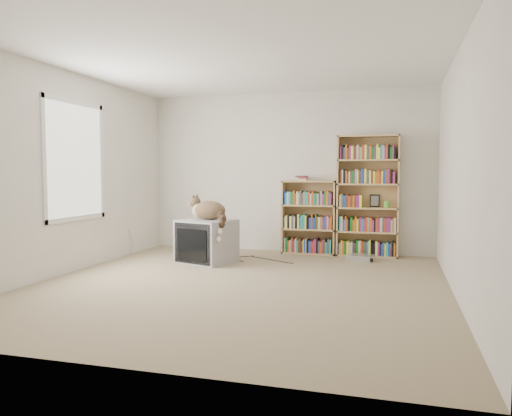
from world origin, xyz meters
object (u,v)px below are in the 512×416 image
(cat, at_px, (211,213))
(bookcase_short, at_px, (309,220))
(dvd_player, at_px, (360,258))
(bookcase_tall, at_px, (368,199))
(crt_tv, at_px, (207,241))

(cat, distance_m, bookcase_short, 1.66)
(cat, relative_size, dvd_player, 1.92)
(cat, distance_m, bookcase_tall, 2.37)
(bookcase_tall, xyz_separation_m, dvd_player, (-0.07, -0.45, -0.81))
(crt_tv, bearing_deg, bookcase_short, 61.46)
(cat, bearing_deg, crt_tv, -173.50)
(crt_tv, relative_size, bookcase_tall, 0.47)
(cat, height_order, dvd_player, cat)
(cat, bearing_deg, bookcase_short, 52.80)
(dvd_player, bearing_deg, bookcase_tall, 96.92)
(bookcase_tall, bearing_deg, dvd_player, -98.30)
(cat, relative_size, bookcase_tall, 0.38)
(crt_tv, distance_m, cat, 0.40)
(bookcase_short, bearing_deg, cat, -135.37)
(crt_tv, height_order, bookcase_tall, bookcase_tall)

